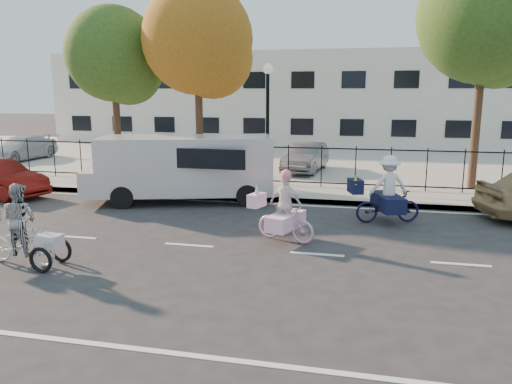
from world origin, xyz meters
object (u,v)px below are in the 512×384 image
(lot_car_b, at_px, (188,151))
(lot_car_c, at_px, (306,157))
(pedestrian, at_px, (131,161))
(unicorn_bike, at_px, (285,215))
(zebra_trike, at_px, (21,233))
(bull_bike, at_px, (387,196))
(lamppost, at_px, (268,104))
(lot_car_a, at_px, (21,148))
(white_van, at_px, (183,166))

(lot_car_b, distance_m, lot_car_c, 5.39)
(lot_car_c, bearing_deg, pedestrian, -132.48)
(unicorn_bike, xyz_separation_m, lot_car_b, (-6.10, 9.91, 0.22))
(zebra_trike, xyz_separation_m, bull_bike, (7.51, 5.15, 0.08))
(pedestrian, distance_m, lot_car_c, 7.51)
(unicorn_bike, height_order, lot_car_c, unicorn_bike)
(lamppost, xyz_separation_m, lot_car_c, (0.91, 3.82, -2.35))
(lamppost, height_order, lot_car_a, lamppost)
(lot_car_b, bearing_deg, white_van, -73.34)
(bull_bike, bearing_deg, unicorn_bike, 115.55)
(lot_car_a, bearing_deg, white_van, -25.09)
(lamppost, distance_m, bull_bike, 5.93)
(zebra_trike, distance_m, pedestrian, 7.78)
(lot_car_c, bearing_deg, lamppost, -96.84)
(lamppost, distance_m, lot_car_a, 14.30)
(lamppost, distance_m, lot_car_c, 4.58)
(lamppost, relative_size, pedestrian, 2.33)
(lamppost, xyz_separation_m, white_van, (-2.32, -2.30, -1.94))
(zebra_trike, height_order, lot_car_a, zebra_trike)
(unicorn_bike, distance_m, pedestrian, 8.02)
(bull_bike, distance_m, pedestrian, 9.18)
(zebra_trike, xyz_separation_m, lot_car_a, (-10.00, 13.04, 0.08))
(pedestrian, bearing_deg, unicorn_bike, 109.92)
(bull_bike, relative_size, pedestrian, 1.11)
(zebra_trike, relative_size, lot_car_c, 0.54)
(lamppost, height_order, unicorn_bike, lamppost)
(pedestrian, xyz_separation_m, lot_car_a, (-8.68, 5.38, -0.34))
(lamppost, distance_m, white_van, 3.80)
(lamppost, bearing_deg, lot_car_b, 138.47)
(white_van, relative_size, lot_car_c, 1.72)
(bull_bike, xyz_separation_m, lot_car_b, (-8.54, 7.57, 0.13))
(unicorn_bike, bearing_deg, pedestrian, 72.50)
(zebra_trike, height_order, bull_bike, bull_bike)
(unicorn_bike, height_order, bull_bike, bull_bike)
(unicorn_bike, bearing_deg, lot_car_a, 75.55)
(lamppost, relative_size, bull_bike, 2.11)
(lot_car_a, xyz_separation_m, lot_car_c, (14.34, -0.46, 0.02))
(lot_car_a, height_order, lot_car_b, lot_car_b)
(lot_car_a, bearing_deg, lamppost, -12.13)
(pedestrian, relative_size, lot_car_a, 0.45)
(zebra_trike, relative_size, lot_car_a, 0.49)
(unicorn_bike, bearing_deg, lot_car_c, 23.90)
(lot_car_b, bearing_deg, lot_car_c, -3.86)
(unicorn_bike, bearing_deg, lot_car_b, 51.32)
(lot_car_c, bearing_deg, lot_car_b, -175.03)
(lamppost, relative_size, lot_car_a, 1.06)
(zebra_trike, bearing_deg, unicorn_bike, -56.42)
(lot_car_b, xyz_separation_m, lot_car_c, (5.38, -0.14, -0.10))
(pedestrian, xyz_separation_m, lot_car_b, (0.28, 5.07, -0.21))
(white_van, height_order, lot_car_a, white_van)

